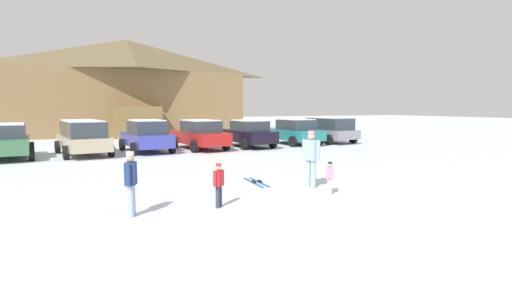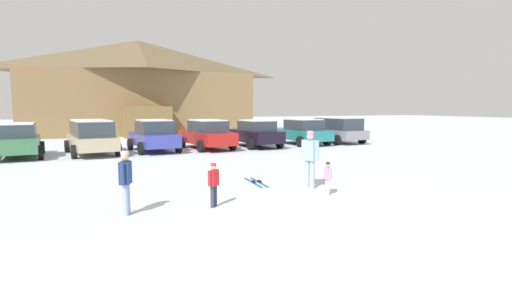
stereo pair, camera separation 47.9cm
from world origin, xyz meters
TOP-DOWN VIEW (x-y plane):
  - ground at (0.00, 0.00)m, footprint 160.00×160.00m
  - ski_lodge at (-0.17, 30.75)m, footprint 19.28×11.30m
  - parked_green_coupe at (-7.83, 14.95)m, footprint 2.25×4.24m
  - parked_beige_suv at (-4.69, 15.05)m, footprint 2.58×4.96m
  - parked_blue_hatchback at (-1.64, 15.09)m, footprint 2.39×4.27m
  - parked_red_sedan at (1.29, 15.12)m, footprint 2.46×4.67m
  - parked_black_sedan at (4.24, 15.07)m, footprint 2.24×4.27m
  - parked_teal_hatchback at (7.53, 15.27)m, footprint 2.49×4.21m
  - parked_grey_wagon at (10.25, 15.36)m, footprint 2.43×4.12m
  - skier_child_in_red_jacket at (-2.38, 2.52)m, footprint 0.32×0.27m
  - skier_child_in_pink_snowsuit at (0.80, 2.52)m, footprint 0.14×0.33m
  - skier_teen_in_navy_coat at (-4.34, 2.64)m, footprint 0.31×0.49m
  - skier_adult_in_blue_parka at (0.85, 3.51)m, footprint 0.36×0.59m
  - pair_of_skis at (-0.25, 4.88)m, footprint 0.44×1.69m

SIDE VIEW (x-z plane):
  - ground at x=0.00m, z-range 0.00..0.00m
  - pair_of_skis at x=-0.25m, z-range -0.02..0.06m
  - skier_child_in_pink_snowsuit at x=0.80m, z-range 0.06..0.95m
  - skier_child_in_red_jacket at x=-2.38m, z-range 0.07..1.12m
  - skier_teen_in_navy_coat at x=-4.34m, z-range 0.09..1.50m
  - parked_black_sedan at x=4.24m, z-range 0.01..1.61m
  - parked_teal_hatchback at x=7.53m, z-range 0.01..1.62m
  - parked_green_coupe at x=-7.83m, z-range 0.01..1.63m
  - parked_red_sedan at x=1.29m, z-range 0.01..1.65m
  - parked_blue_hatchback at x=-1.64m, z-range 0.00..1.69m
  - parked_grey_wagon at x=10.25m, z-range 0.06..1.74m
  - parked_beige_suv at x=-4.69m, z-range 0.07..1.78m
  - skier_adult_in_blue_parka at x=0.85m, z-range 0.11..1.78m
  - ski_lodge at x=-0.17m, z-range 0.06..8.22m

